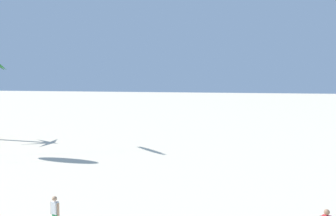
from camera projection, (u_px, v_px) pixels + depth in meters
name	position (u px, v px, depth m)	size (l,w,h in m)	color
person_foreground_walker	(55.00, 213.00, 15.76)	(0.48, 0.29, 1.58)	#338E56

